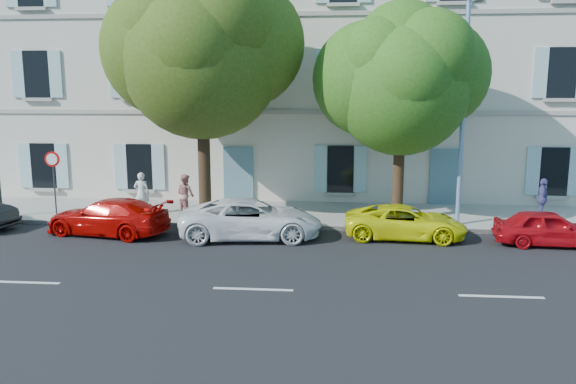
# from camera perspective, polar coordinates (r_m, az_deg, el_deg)

# --- Properties ---
(ground) EXTENTS (90.00, 90.00, 0.00)m
(ground) POSITION_cam_1_polar(r_m,az_deg,el_deg) (17.94, -1.69, -5.51)
(ground) COLOR black
(sidewalk) EXTENTS (36.00, 4.50, 0.15)m
(sidewalk) POSITION_cam_1_polar(r_m,az_deg,el_deg) (22.22, -0.37, -2.25)
(sidewalk) COLOR #A09E96
(sidewalk) RESTS_ON ground
(kerb) EXTENTS (36.00, 0.16, 0.16)m
(kerb) POSITION_cam_1_polar(r_m,az_deg,el_deg) (20.11, -0.94, -3.55)
(kerb) COLOR #9E998E
(kerb) RESTS_ON ground
(building) EXTENTS (28.00, 7.00, 12.00)m
(building) POSITION_cam_1_polar(r_m,az_deg,el_deg) (27.46, 0.74, 12.55)
(building) COLOR beige
(building) RESTS_ON ground
(car_red_coupe) EXTENTS (4.55, 2.57, 1.24)m
(car_red_coupe) POSITION_cam_1_polar(r_m,az_deg,el_deg) (20.20, -17.81, -2.40)
(car_red_coupe) COLOR #B70805
(car_red_coupe) RESTS_ON ground
(car_white_coupe) EXTENTS (4.95, 2.68, 1.32)m
(car_white_coupe) POSITION_cam_1_polar(r_m,az_deg,el_deg) (18.79, -3.79, -2.74)
(car_white_coupe) COLOR white
(car_white_coupe) RESTS_ON ground
(car_yellow_supercar) EXTENTS (4.11, 2.10, 1.11)m
(car_yellow_supercar) POSITION_cam_1_polar(r_m,az_deg,el_deg) (19.13, 11.83, -3.01)
(car_yellow_supercar) COLOR #EDED09
(car_yellow_supercar) RESTS_ON ground
(car_red_hatchback) EXTENTS (3.43, 1.56, 1.14)m
(car_red_hatchback) POSITION_cam_1_polar(r_m,az_deg,el_deg) (19.70, 24.98, -3.34)
(car_red_hatchback) COLOR #B20A12
(car_red_hatchback) RESTS_ON ground
(tree_left) EXTENTS (5.90, 5.90, 9.14)m
(tree_left) POSITION_cam_1_polar(r_m,az_deg,el_deg) (21.14, -8.78, 13.25)
(tree_left) COLOR #3A2819
(tree_left) RESTS_ON sidewalk
(tree_right) EXTENTS (4.92, 4.92, 7.58)m
(tree_right) POSITION_cam_1_polar(r_m,az_deg,el_deg) (20.71, 11.45, 10.42)
(tree_right) COLOR #3A2819
(tree_right) RESTS_ON sidewalk
(road_sign) EXTENTS (0.58, 0.09, 2.49)m
(road_sign) POSITION_cam_1_polar(r_m,az_deg,el_deg) (22.90, -22.75, 2.09)
(road_sign) COLOR #383A3D
(road_sign) RESTS_ON sidewalk
(street_lamp) EXTENTS (0.24, 1.64, 7.75)m
(street_lamp) POSITION_cam_1_polar(r_m,az_deg,el_deg) (20.39, 17.50, 8.84)
(street_lamp) COLOR #7293BF
(street_lamp) RESTS_ON sidewalk
(pedestrian_a) EXTENTS (0.62, 0.43, 1.64)m
(pedestrian_a) POSITION_cam_1_polar(r_m,az_deg,el_deg) (22.42, -14.64, -0.13)
(pedestrian_a) COLOR silver
(pedestrian_a) RESTS_ON sidewalk
(pedestrian_b) EXTENTS (0.99, 0.95, 1.60)m
(pedestrian_b) POSITION_cam_1_polar(r_m,az_deg,el_deg) (21.87, -10.39, -0.28)
(pedestrian_b) COLOR tan
(pedestrian_b) RESTS_ON sidewalk
(pedestrian_c) EXTENTS (0.65, 1.00, 1.57)m
(pedestrian_c) POSITION_cam_1_polar(r_m,az_deg,el_deg) (22.63, 24.43, -0.71)
(pedestrian_c) COLOR #4C4C8B
(pedestrian_c) RESTS_ON sidewalk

